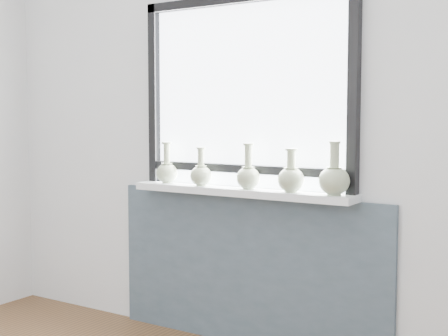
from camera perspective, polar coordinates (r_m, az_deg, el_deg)
The scene contains 9 objects.
back_wall at distance 3.47m, azimuth 2.31°, elevation 4.92°, with size 3.60×0.02×2.60m, color silver.
apron_panel at distance 3.55m, azimuth 2.02°, elevation -9.29°, with size 1.70×0.03×0.86m, color #485667.
windowsill at distance 3.40m, azimuth 1.44°, elevation -2.16°, with size 1.32×0.18×0.04m, color white.
window at distance 3.44m, azimuth 2.01°, elevation 7.27°, with size 1.30×0.06×1.05m.
vase_a at distance 3.67m, azimuth -5.24°, elevation -0.24°, with size 0.13×0.13×0.24m.
vase_b at distance 3.50m, azimuth -2.12°, elevation -0.54°, with size 0.12×0.12×0.22m.
vase_c at distance 3.34m, azimuth 2.23°, elevation -0.66°, with size 0.13×0.13×0.25m.
vase_d at distance 3.21m, azimuth 6.14°, elevation -0.87°, with size 0.14×0.14×0.23m.
vase_e at distance 3.12m, azimuth 10.04°, elevation -0.93°, with size 0.16×0.16×0.27m.
Camera 1 is at (1.74, -1.19, 1.29)m, focal length 50.00 mm.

